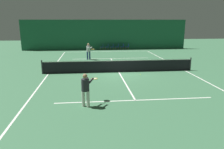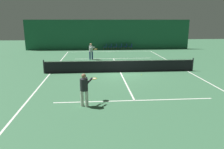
{
  "view_description": "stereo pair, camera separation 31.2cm",
  "coord_description": "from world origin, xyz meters",
  "px_view_note": "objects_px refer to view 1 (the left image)",
  "views": [
    {
      "loc": [
        -2.3,
        -16.85,
        4.02
      ],
      "look_at": [
        -1.01,
        -4.49,
        0.93
      ],
      "focal_mm": 35.0,
      "sensor_mm": 36.0,
      "label": 1
    },
    {
      "loc": [
        -1.99,
        -16.87,
        4.02
      ],
      "look_at": [
        -1.01,
        -4.49,
        0.93
      ],
      "focal_mm": 35.0,
      "sensor_mm": 36.0,
      "label": 2
    }
  ],
  "objects_px": {
    "player_far": "(89,50)",
    "courtside_chair_2": "(112,46)",
    "courtside_chair_0": "(102,47)",
    "player_near": "(86,87)",
    "courtside_chair_3": "(117,46)",
    "tennis_ball": "(140,75)",
    "courtside_chair_1": "(107,46)",
    "courtside_chair_5": "(128,46)",
    "tennis_net": "(119,66)",
    "courtside_chair_4": "(123,46)"
  },
  "relations": [
    {
      "from": "courtside_chair_2",
      "to": "courtside_chair_3",
      "type": "height_order",
      "value": "same"
    },
    {
      "from": "player_near",
      "to": "player_far",
      "type": "xyz_separation_m",
      "value": [
        0.14,
        12.99,
        0.05
      ]
    },
    {
      "from": "courtside_chair_0",
      "to": "courtside_chair_1",
      "type": "height_order",
      "value": "same"
    },
    {
      "from": "courtside_chair_3",
      "to": "courtside_chair_4",
      "type": "relative_size",
      "value": 1.0
    },
    {
      "from": "player_far",
      "to": "courtside_chair_2",
      "type": "xyz_separation_m",
      "value": [
        3.29,
        7.45,
        -0.51
      ]
    },
    {
      "from": "player_far",
      "to": "tennis_ball",
      "type": "height_order",
      "value": "player_far"
    },
    {
      "from": "courtside_chair_0",
      "to": "courtside_chair_5",
      "type": "bearing_deg",
      "value": 90.0
    },
    {
      "from": "courtside_chair_0",
      "to": "courtside_chair_2",
      "type": "bearing_deg",
      "value": 90.0
    },
    {
      "from": "player_near",
      "to": "courtside_chair_0",
      "type": "xyz_separation_m",
      "value": [
        2.0,
        20.44,
        -0.46
      ]
    },
    {
      "from": "player_near",
      "to": "courtside_chair_1",
      "type": "bearing_deg",
      "value": 19.76
    },
    {
      "from": "courtside_chair_0",
      "to": "courtside_chair_5",
      "type": "distance_m",
      "value": 3.58
    },
    {
      "from": "courtside_chair_2",
      "to": "tennis_ball",
      "type": "distance_m",
      "value": 14.67
    },
    {
      "from": "courtside_chair_0",
      "to": "tennis_ball",
      "type": "distance_m",
      "value": 14.79
    },
    {
      "from": "courtside_chair_5",
      "to": "player_far",
      "type": "bearing_deg",
      "value": -36.12
    },
    {
      "from": "tennis_net",
      "to": "courtside_chair_1",
      "type": "distance_m",
      "value": 13.49
    },
    {
      "from": "courtside_chair_4",
      "to": "courtside_chair_5",
      "type": "xyz_separation_m",
      "value": [
        0.72,
        0.0,
        0.0
      ]
    },
    {
      "from": "courtside_chair_0",
      "to": "courtside_chair_2",
      "type": "relative_size",
      "value": 1.0
    },
    {
      "from": "tennis_net",
      "to": "courtside_chair_3",
      "type": "distance_m",
      "value": 13.59
    },
    {
      "from": "courtside_chair_1",
      "to": "courtside_chair_4",
      "type": "bearing_deg",
      "value": 90.0
    },
    {
      "from": "tennis_net",
      "to": "courtside_chair_4",
      "type": "bearing_deg",
      "value": 80.12
    },
    {
      "from": "courtside_chair_0",
      "to": "courtside_chair_4",
      "type": "height_order",
      "value": "same"
    },
    {
      "from": "courtside_chair_0",
      "to": "courtside_chair_4",
      "type": "bearing_deg",
      "value": 90.0
    },
    {
      "from": "courtside_chair_3",
      "to": "courtside_chair_1",
      "type": "bearing_deg",
      "value": -90.0
    },
    {
      "from": "courtside_chair_4",
      "to": "tennis_ball",
      "type": "relative_size",
      "value": 12.73
    },
    {
      "from": "tennis_ball",
      "to": "player_far",
      "type": "bearing_deg",
      "value": 118.18
    },
    {
      "from": "player_near",
      "to": "courtside_chair_0",
      "type": "relative_size",
      "value": 1.93
    },
    {
      "from": "courtside_chair_1",
      "to": "courtside_chair_5",
      "type": "relative_size",
      "value": 1.0
    },
    {
      "from": "tennis_net",
      "to": "courtside_chair_5",
      "type": "xyz_separation_m",
      "value": [
        3.06,
        13.49,
        -0.03
      ]
    },
    {
      "from": "courtside_chair_5",
      "to": "courtside_chair_0",
      "type": "bearing_deg",
      "value": -90.0
    },
    {
      "from": "player_near",
      "to": "tennis_net",
      "type": "bearing_deg",
      "value": 7.45
    },
    {
      "from": "player_far",
      "to": "tennis_ball",
      "type": "relative_size",
      "value": 25.82
    },
    {
      "from": "courtside_chair_2",
      "to": "courtside_chair_4",
      "type": "relative_size",
      "value": 1.0
    },
    {
      "from": "tennis_net",
      "to": "player_far",
      "type": "relative_size",
      "value": 7.04
    },
    {
      "from": "courtside_chair_3",
      "to": "tennis_ball",
      "type": "height_order",
      "value": "courtside_chair_3"
    },
    {
      "from": "player_far",
      "to": "courtside_chair_3",
      "type": "height_order",
      "value": "player_far"
    },
    {
      "from": "courtside_chair_3",
      "to": "courtside_chair_5",
      "type": "xyz_separation_m",
      "value": [
        1.43,
        0.0,
        0.0
      ]
    },
    {
      "from": "player_far",
      "to": "tennis_ball",
      "type": "distance_m",
      "value": 8.22
    },
    {
      "from": "player_near",
      "to": "courtside_chair_3",
      "type": "xyz_separation_m",
      "value": [
        4.15,
        20.44,
        -0.46
      ]
    },
    {
      "from": "player_far",
      "to": "courtside_chair_3",
      "type": "relative_size",
      "value": 2.03
    },
    {
      "from": "player_near",
      "to": "tennis_ball",
      "type": "relative_size",
      "value": 24.62
    },
    {
      "from": "courtside_chair_3",
      "to": "courtside_chair_4",
      "type": "bearing_deg",
      "value": 90.0
    },
    {
      "from": "player_far",
      "to": "courtside_chair_5",
      "type": "bearing_deg",
      "value": 116.45
    },
    {
      "from": "tennis_net",
      "to": "courtside_chair_2",
      "type": "height_order",
      "value": "tennis_net"
    },
    {
      "from": "player_near",
      "to": "player_far",
      "type": "relative_size",
      "value": 0.95
    },
    {
      "from": "tennis_net",
      "to": "courtside_chair_4",
      "type": "height_order",
      "value": "tennis_net"
    },
    {
      "from": "courtside_chair_1",
      "to": "courtside_chair_5",
      "type": "xyz_separation_m",
      "value": [
        2.86,
        0.0,
        0.0
      ]
    },
    {
      "from": "courtside_chair_1",
      "to": "tennis_ball",
      "type": "relative_size",
      "value": 12.73
    },
    {
      "from": "courtside_chair_1",
      "to": "courtside_chair_5",
      "type": "distance_m",
      "value": 2.86
    },
    {
      "from": "player_near",
      "to": "tennis_ball",
      "type": "height_order",
      "value": "player_near"
    },
    {
      "from": "courtside_chair_5",
      "to": "tennis_net",
      "type": "bearing_deg",
      "value": -12.8
    }
  ]
}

